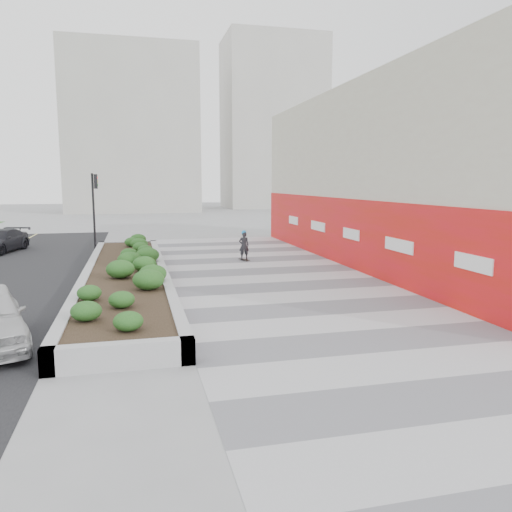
# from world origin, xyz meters

# --- Properties ---
(ground) EXTENTS (160.00, 160.00, 0.00)m
(ground) POSITION_xyz_m (0.00, 0.00, 0.00)
(ground) COLOR gray
(ground) RESTS_ON ground
(walkway) EXTENTS (8.00, 36.00, 0.01)m
(walkway) POSITION_xyz_m (0.00, 3.00, 0.01)
(walkway) COLOR #A8A8AD
(walkway) RESTS_ON ground
(building) EXTENTS (6.04, 24.08, 8.00)m
(building) POSITION_xyz_m (6.98, 8.98, 3.98)
(building) COLOR beige
(building) RESTS_ON ground
(planter) EXTENTS (3.00, 18.00, 0.90)m
(planter) POSITION_xyz_m (-5.50, 7.00, 0.42)
(planter) COLOR #9E9EA0
(planter) RESTS_ON ground
(traffic_signal_near) EXTENTS (0.33, 0.28, 4.20)m
(traffic_signal_near) POSITION_xyz_m (-7.23, 17.50, 2.76)
(traffic_signal_near) COLOR black
(traffic_signal_near) RESTS_ON ground
(distant_bldg_north_l) EXTENTS (16.00, 12.00, 20.00)m
(distant_bldg_north_l) POSITION_xyz_m (-5.00, 55.00, 10.00)
(distant_bldg_north_l) COLOR #ADAAA3
(distant_bldg_north_l) RESTS_ON ground
(distant_bldg_north_r) EXTENTS (14.00, 10.00, 24.00)m
(distant_bldg_north_r) POSITION_xyz_m (15.00, 60.00, 12.00)
(distant_bldg_north_r) COLOR #ADAAA3
(distant_bldg_north_r) RESTS_ON ground
(manhole_cover) EXTENTS (0.44, 0.44, 0.01)m
(manhole_cover) POSITION_xyz_m (0.50, 3.00, 0.00)
(manhole_cover) COLOR #595654
(manhole_cover) RESTS_ON ground
(skateboarder) EXTENTS (0.50, 0.74, 1.46)m
(skateboarder) POSITION_xyz_m (-0.10, 11.15, 0.74)
(skateboarder) COLOR beige
(skateboarder) RESTS_ON ground
(car_dark) EXTENTS (2.69, 4.46, 1.21)m
(car_dark) POSITION_xyz_m (-12.12, 17.14, 0.60)
(car_dark) COLOR black
(car_dark) RESTS_ON ground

